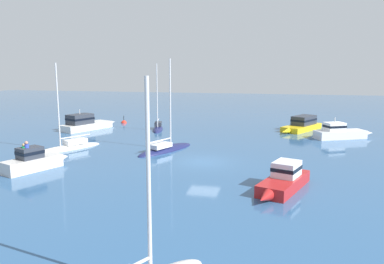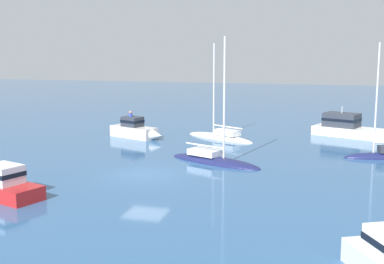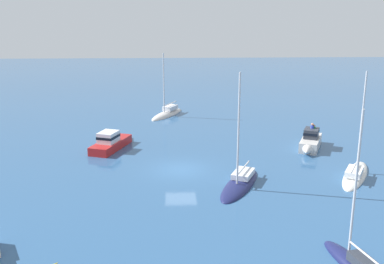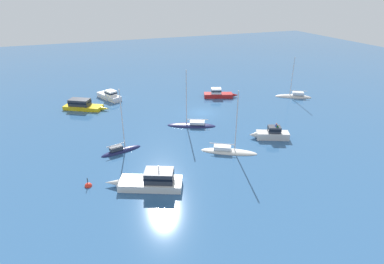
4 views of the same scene
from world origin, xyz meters
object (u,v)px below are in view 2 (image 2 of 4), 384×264
object	(u,v)px
launch_2	(350,128)
ketch	(214,161)
sailboat	(382,156)
launch_1	(136,130)
ketch_1	(220,137)

from	to	relation	value
launch_2	ketch	distance (m)	15.91
sailboat	ketch	distance (m)	11.83
launch_1	launch_2	distance (m)	18.52
launch_2	ketch	bearing A→B (deg)	-102.25
launch_1	ketch	distance (m)	11.45
launch_1	launch_2	world-z (taller)	launch_2
launch_2	ketch_1	bearing A→B (deg)	-136.74
sailboat	launch_1	size ratio (longest dim) A/B	1.57
launch_1	ketch	bearing A→B (deg)	-18.64
launch_1	ketch	xyz separation A→B (m)	(-7.64, -8.51, -0.58)
launch_2	ketch	world-z (taller)	ketch
launch_2	sailboat	bearing A→B (deg)	-54.95
sailboat	launch_2	xyz separation A→B (m)	(8.72, 1.82, 0.60)
sailboat	ketch_1	bearing A→B (deg)	-34.86
ketch_1	launch_2	bearing A→B (deg)	-130.42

